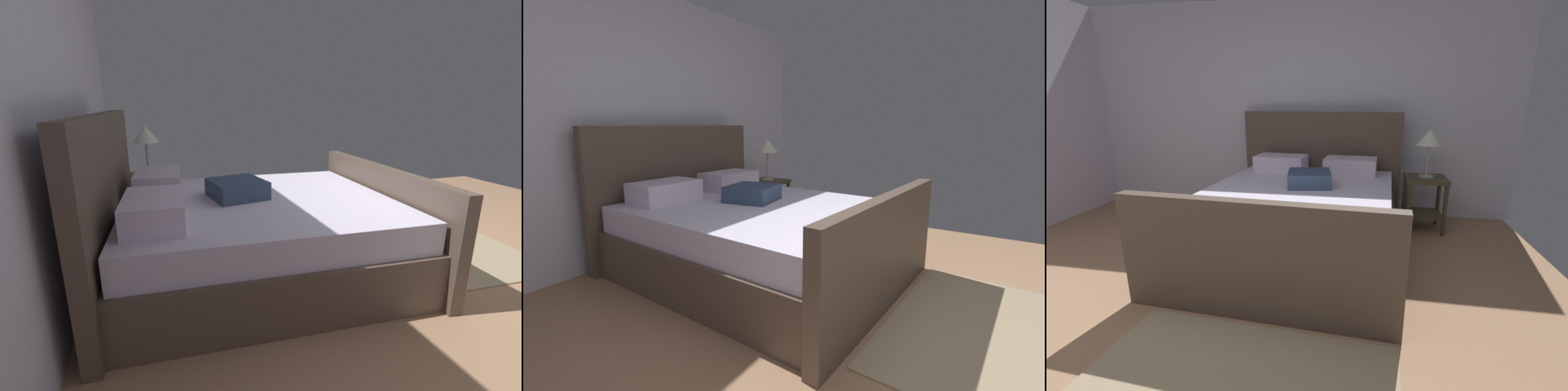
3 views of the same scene
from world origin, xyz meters
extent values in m
cube|color=#A57B59|center=(0.00, 0.00, -0.01)|extent=(5.27, 6.04, 0.02)
cube|color=silver|center=(0.00, 3.08, 1.28)|extent=(5.39, 0.12, 2.56)
cube|color=brown|center=(0.35, 1.72, 0.20)|extent=(1.89, 2.19, 0.40)
cube|color=brown|center=(0.41, 2.82, 0.64)|extent=(1.90, 0.21, 1.28)
cube|color=brown|center=(0.29, 0.63, 0.41)|extent=(1.90, 0.21, 0.82)
cube|color=silver|center=(0.35, 1.72, 0.51)|extent=(1.81, 2.13, 0.22)
cube|color=silver|center=(-0.01, 2.51, 0.71)|extent=(0.58, 0.39, 0.18)
cube|color=silver|center=(0.79, 2.47, 0.71)|extent=(0.58, 0.39, 0.18)
cube|color=#324561|center=(0.43, 1.88, 0.69)|extent=(0.46, 0.46, 0.14)
cube|color=#483E27|center=(1.61, 2.55, 0.58)|extent=(0.44, 0.44, 0.04)
cube|color=#483E27|center=(1.61, 2.55, 0.18)|extent=(0.40, 0.40, 0.02)
cylinder|color=#483E27|center=(1.42, 2.36, 0.28)|extent=(0.04, 0.04, 0.56)
cylinder|color=#483E27|center=(1.80, 2.36, 0.28)|extent=(0.04, 0.04, 0.56)
cylinder|color=#483E27|center=(1.42, 2.74, 0.28)|extent=(0.04, 0.04, 0.56)
cylinder|color=#483E27|center=(1.80, 2.74, 0.28)|extent=(0.04, 0.04, 0.56)
cylinder|color=#B7B293|center=(1.61, 2.55, 0.61)|extent=(0.16, 0.16, 0.02)
cylinder|color=#B7B293|center=(1.61, 2.55, 0.78)|extent=(0.02, 0.02, 0.33)
cone|color=white|center=(1.61, 2.55, 1.03)|extent=(0.27, 0.27, 0.17)
cube|color=tan|center=(0.35, -0.10, 0.01)|extent=(1.73, 1.35, 0.01)
camera|label=1|loc=(-2.12, 2.49, 1.37)|focal=23.46mm
camera|label=2|loc=(-2.07, -0.07, 1.29)|focal=24.78mm
camera|label=3|loc=(0.97, -1.27, 1.42)|focal=23.50mm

